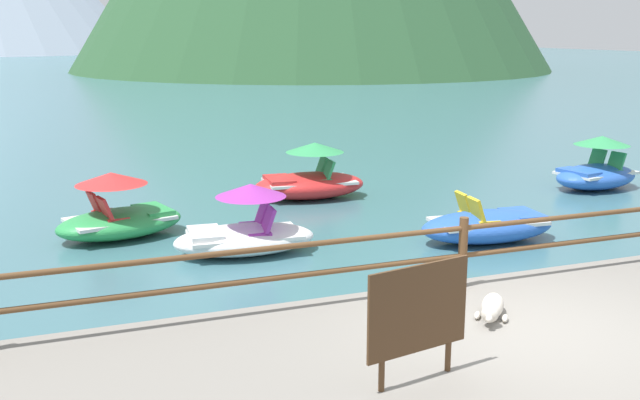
# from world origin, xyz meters

# --- Properties ---
(ground_plane) EXTENTS (200.00, 200.00, 0.00)m
(ground_plane) POSITION_xyz_m (0.00, 40.00, 0.00)
(ground_plane) COLOR #3D6B75
(dock_railing) EXTENTS (23.92, 0.12, 0.95)m
(dock_railing) POSITION_xyz_m (0.00, 1.55, 0.99)
(dock_railing) COLOR brown
(dock_railing) RESTS_ON promenade_dock
(sign_board) EXTENTS (1.16, 0.27, 1.19)m
(sign_board) POSITION_xyz_m (-1.85, -0.67, 1.13)
(sign_board) COLOR silver
(sign_board) RESTS_ON promenade_dock
(dog_resting) EXTENTS (0.75, 0.86, 0.26)m
(dog_resting) POSITION_xyz_m (-0.24, 0.47, 0.52)
(dog_resting) COLOR beige
(dog_resting) RESTS_ON promenade_dock
(pedal_boat_0) EXTENTS (2.62, 1.91, 1.23)m
(pedal_boat_0) POSITION_xyz_m (-3.90, 7.11, 0.41)
(pedal_boat_0) COLOR green
(pedal_boat_0) RESTS_ON ground
(pedal_boat_1) EXTENTS (2.51, 1.76, 1.28)m
(pedal_boat_1) POSITION_xyz_m (7.35, 7.48, 0.44)
(pedal_boat_1) COLOR blue
(pedal_boat_1) RESTS_ON ground
(pedal_boat_2) EXTENTS (2.65, 1.55, 1.28)m
(pedal_boat_2) POSITION_xyz_m (0.50, 8.93, 0.43)
(pedal_boat_2) COLOR red
(pedal_boat_2) RESTS_ON ground
(pedal_boat_3) EXTENTS (2.64, 1.39, 0.89)m
(pedal_boat_3) POSITION_xyz_m (2.33, 4.45, 0.30)
(pedal_boat_3) COLOR blue
(pedal_boat_3) RESTS_ON ground
(pedal_boat_4) EXTENTS (2.51, 1.43, 1.21)m
(pedal_boat_4) POSITION_xyz_m (-1.99, 5.29, 0.39)
(pedal_boat_4) COLOR white
(pedal_boat_4) RESTS_ON ground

